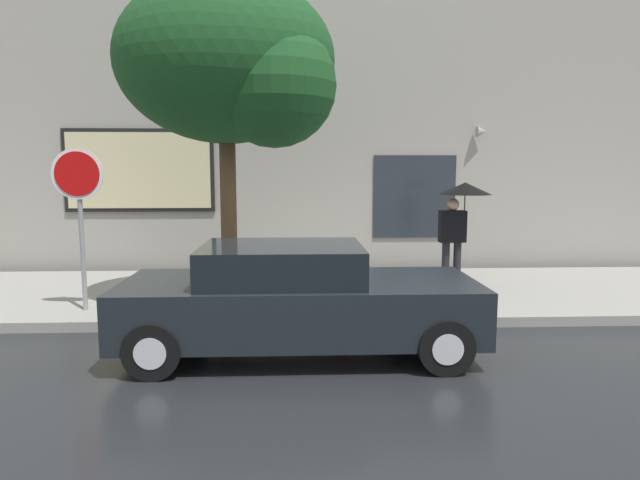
{
  "coord_description": "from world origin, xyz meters",
  "views": [
    {
      "loc": [
        0.26,
        -6.63,
        2.28
      ],
      "look_at": [
        0.62,
        1.8,
        1.2
      ],
      "focal_mm": 30.71,
      "sensor_mm": 36.0,
      "label": 1
    }
  ],
  "objects_px": {
    "street_tree": "(235,66)",
    "stop_sign": "(79,197)",
    "parked_car": "(297,300)",
    "fire_hydrant": "(344,287)",
    "pedestrian_with_umbrella": "(461,205)"
  },
  "relations": [
    {
      "from": "street_tree",
      "to": "stop_sign",
      "type": "bearing_deg",
      "value": -176.08
    },
    {
      "from": "stop_sign",
      "to": "parked_car",
      "type": "bearing_deg",
      "value": -27.17
    },
    {
      "from": "parked_car",
      "to": "stop_sign",
      "type": "bearing_deg",
      "value": 152.83
    },
    {
      "from": "fire_hydrant",
      "to": "stop_sign",
      "type": "xyz_separation_m",
      "value": [
        -3.97,
        0.05,
        1.39
      ]
    },
    {
      "from": "street_tree",
      "to": "fire_hydrant",
      "type": "bearing_deg",
      "value": -7.42
    },
    {
      "from": "parked_car",
      "to": "pedestrian_with_umbrella",
      "type": "distance_m",
      "value": 4.48
    },
    {
      "from": "fire_hydrant",
      "to": "street_tree",
      "type": "xyz_separation_m",
      "value": [
        -1.63,
        0.21,
        3.32
      ]
    },
    {
      "from": "fire_hydrant",
      "to": "stop_sign",
      "type": "distance_m",
      "value": 4.2
    },
    {
      "from": "fire_hydrant",
      "to": "stop_sign",
      "type": "height_order",
      "value": "stop_sign"
    },
    {
      "from": "parked_car",
      "to": "street_tree",
      "type": "relative_size",
      "value": 0.87
    },
    {
      "from": "parked_car",
      "to": "fire_hydrant",
      "type": "bearing_deg",
      "value": 65.73
    },
    {
      "from": "pedestrian_with_umbrella",
      "to": "stop_sign",
      "type": "bearing_deg",
      "value": -166.21
    },
    {
      "from": "parked_car",
      "to": "pedestrian_with_umbrella",
      "type": "bearing_deg",
      "value": 46.84
    },
    {
      "from": "pedestrian_with_umbrella",
      "to": "stop_sign",
      "type": "distance_m",
      "value": 6.42
    },
    {
      "from": "fire_hydrant",
      "to": "pedestrian_with_umbrella",
      "type": "bearing_deg",
      "value": 34.9
    }
  ]
}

